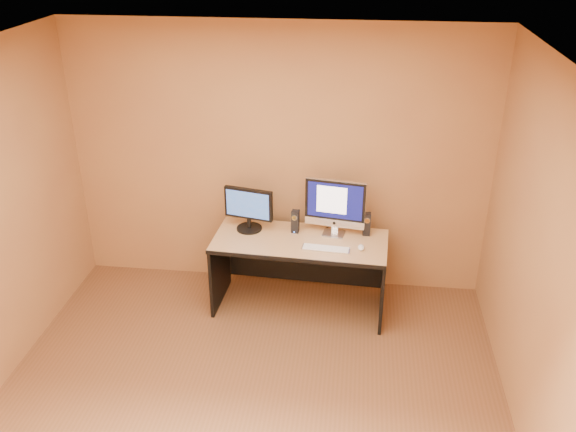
# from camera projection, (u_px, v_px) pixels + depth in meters

# --- Properties ---
(floor) EXTENTS (4.00, 4.00, 0.00)m
(floor) POSITION_uv_depth(u_px,v_px,m) (244.00, 418.00, 4.58)
(floor) COLOR brown
(floor) RESTS_ON ground
(walls) EXTENTS (4.00, 4.00, 2.60)m
(walls) POSITION_uv_depth(u_px,v_px,m) (238.00, 270.00, 4.00)
(walls) COLOR #9E6F3F
(walls) RESTS_ON ground
(ceiling) EXTENTS (4.00, 4.00, 0.00)m
(ceiling) POSITION_uv_depth(u_px,v_px,m) (230.00, 73.00, 3.42)
(ceiling) COLOR white
(ceiling) RESTS_ON walls
(desk) EXTENTS (1.62, 0.78, 0.73)m
(desk) POSITION_uv_depth(u_px,v_px,m) (300.00, 274.00, 5.72)
(desk) COLOR tan
(desk) RESTS_ON ground
(imac) EXTENTS (0.59, 0.29, 0.54)m
(imac) POSITION_uv_depth(u_px,v_px,m) (335.00, 208.00, 5.53)
(imac) COLOR silver
(imac) RESTS_ON desk
(second_monitor) EXTENTS (0.52, 0.33, 0.42)m
(second_monitor) POSITION_uv_depth(u_px,v_px,m) (249.00, 209.00, 5.65)
(second_monitor) COLOR black
(second_monitor) RESTS_ON desk
(speaker_left) EXTENTS (0.08, 0.08, 0.22)m
(speaker_left) POSITION_uv_depth(u_px,v_px,m) (295.00, 221.00, 5.65)
(speaker_left) COLOR black
(speaker_left) RESTS_ON desk
(speaker_right) EXTENTS (0.07, 0.07, 0.22)m
(speaker_right) POSITION_uv_depth(u_px,v_px,m) (367.00, 224.00, 5.60)
(speaker_right) COLOR black
(speaker_right) RESTS_ON desk
(keyboard) EXTENTS (0.43, 0.15, 0.02)m
(keyboard) POSITION_uv_depth(u_px,v_px,m) (326.00, 249.00, 5.40)
(keyboard) COLOR silver
(keyboard) RESTS_ON desk
(mouse) EXTENTS (0.06, 0.10, 0.04)m
(mouse) POSITION_uv_depth(u_px,v_px,m) (361.00, 247.00, 5.40)
(mouse) COLOR white
(mouse) RESTS_ON desk
(cable_a) EXTENTS (0.10, 0.20, 0.01)m
(cable_a) POSITION_uv_depth(u_px,v_px,m) (335.00, 227.00, 5.79)
(cable_a) COLOR black
(cable_a) RESTS_ON desk
(cable_b) EXTENTS (0.10, 0.15, 0.01)m
(cable_b) POSITION_uv_depth(u_px,v_px,m) (330.00, 226.00, 5.80)
(cable_b) COLOR black
(cable_b) RESTS_ON desk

